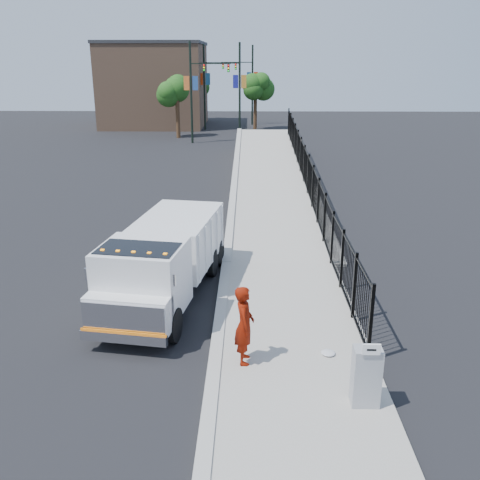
{
  "coord_description": "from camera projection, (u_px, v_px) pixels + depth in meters",
  "views": [
    {
      "loc": [
        0.77,
        -12.95,
        6.71
      ],
      "look_at": [
        0.5,
        2.0,
        1.61
      ],
      "focal_mm": 40.0,
      "sensor_mm": 36.0,
      "label": 1
    }
  ],
  "objects": [
    {
      "name": "curb",
      "position": [
        216.0,
        357.0,
        12.51
      ],
      "size": [
        0.3,
        12.0,
        0.16
      ],
      "primitive_type": "cube",
      "color": "#ADAAA3",
      "rests_on": "ground"
    },
    {
      "name": "sidewalk",
      "position": [
        298.0,
        358.0,
        12.49
      ],
      "size": [
        3.55,
        12.0,
        0.12
      ],
      "primitive_type": "cube",
      "color": "#9E998E",
      "rests_on": "ground"
    },
    {
      "name": "ground",
      "position": [
        220.0,
        320.0,
        14.43
      ],
      "size": [
        120.0,
        120.0,
        0.0
      ],
      "primitive_type": "plane",
      "color": "black",
      "rests_on": "ground"
    },
    {
      "name": "tree_2",
      "position": [
        197.0,
        84.0,
        59.74
      ],
      "size": [
        2.44,
        2.44,
        5.22
      ],
      "color": "#382314",
      "rests_on": "ground"
    },
    {
      "name": "utility_cabinet",
      "position": [
        366.0,
        376.0,
        10.56
      ],
      "size": [
        0.55,
        0.4,
        1.25
      ],
      "primitive_type": "cube",
      "color": "gray",
      "rests_on": "sidewalk"
    },
    {
      "name": "truck",
      "position": [
        164.0,
        258.0,
        15.27
      ],
      "size": [
        3.14,
        6.96,
        2.3
      ],
      "rotation": [
        0.0,
        0.0,
        -0.15
      ],
      "color": "black",
      "rests_on": "ground"
    },
    {
      "name": "light_pole_0",
      "position": [
        195.0,
        89.0,
        43.14
      ],
      "size": [
        3.77,
        0.22,
        8.0
      ],
      "color": "black",
      "rests_on": "ground"
    },
    {
      "name": "worker",
      "position": [
        244.0,
        325.0,
        11.97
      ],
      "size": [
        0.46,
        0.69,
        1.85
      ],
      "primitive_type": "imported",
      "rotation": [
        0.0,
        0.0,
        1.6
      ],
      "color": "#6E1203",
      "rests_on": "sidewalk"
    },
    {
      "name": "ramp",
      "position": [
        274.0,
        186.0,
        29.54
      ],
      "size": [
        3.95,
        24.06,
        3.19
      ],
      "primitive_type": "cube",
      "rotation": [
        0.06,
        0.0,
        0.0
      ],
      "color": "#9E998E",
      "rests_on": "ground"
    },
    {
      "name": "arrow_sign",
      "position": [
        371.0,
        349.0,
        10.12
      ],
      "size": [
        0.35,
        0.04,
        0.22
      ],
      "primitive_type": "cube",
      "color": "white",
      "rests_on": "utility_cabinet"
    },
    {
      "name": "building",
      "position": [
        155.0,
        86.0,
        54.93
      ],
      "size": [
        10.0,
        10.0,
        8.0
      ],
      "primitive_type": "cube",
      "color": "#8C664C",
      "rests_on": "ground"
    },
    {
      "name": "debris",
      "position": [
        328.0,
        353.0,
        12.53
      ],
      "size": [
        0.34,
        0.34,
        0.08
      ],
      "primitive_type": "ellipsoid",
      "color": "silver",
      "rests_on": "sidewalk"
    },
    {
      "name": "light_pole_2",
      "position": [
        207.0,
        84.0,
        51.62
      ],
      "size": [
        3.78,
        0.22,
        8.0
      ],
      "color": "black",
      "rests_on": "ground"
    },
    {
      "name": "light_pole_1",
      "position": [
        236.0,
        87.0,
        46.05
      ],
      "size": [
        3.78,
        0.22,
        8.0
      ],
      "color": "black",
      "rests_on": "ground"
    },
    {
      "name": "tree_1",
      "position": [
        255.0,
        89.0,
        51.99
      ],
      "size": [
        2.04,
        2.04,
        5.02
      ],
      "color": "#382314",
      "rests_on": "ground"
    },
    {
      "name": "tree_0",
      "position": [
        177.0,
        92.0,
        46.19
      ],
      "size": [
        2.3,
        2.3,
        5.15
      ],
      "color": "#382314",
      "rests_on": "ground"
    },
    {
      "name": "iron_fence",
      "position": [
        308.0,
        187.0,
        25.44
      ],
      "size": [
        0.1,
        28.0,
        1.8
      ],
      "primitive_type": "cube",
      "color": "black",
      "rests_on": "ground"
    },
    {
      "name": "light_pole_3",
      "position": [
        249.0,
        82.0,
        55.5
      ],
      "size": [
        3.78,
        0.22,
        8.0
      ],
      "color": "black",
      "rests_on": "ground"
    }
  ]
}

